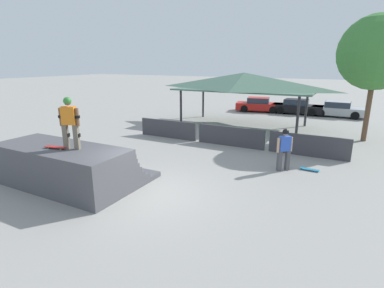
# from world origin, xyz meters

# --- Properties ---
(ground_plane) EXTENTS (160.00, 160.00, 0.00)m
(ground_plane) POSITION_xyz_m (0.00, 0.00, 0.00)
(ground_plane) COLOR gray
(quarter_pipe_ramp) EXTENTS (5.18, 3.51, 1.50)m
(quarter_pipe_ramp) POSITION_xyz_m (-3.20, -0.67, 0.68)
(quarter_pipe_ramp) COLOR #4C4C51
(quarter_pipe_ramp) RESTS_ON ground
(skater_on_deck) EXTENTS (0.76, 0.45, 1.79)m
(skater_on_deck) POSITION_xyz_m (-2.56, -0.90, 2.53)
(skater_on_deck) COLOR #6B6051
(skater_on_deck) RESTS_ON quarter_pipe_ramp
(skateboard_on_deck) EXTENTS (0.87, 0.36, 0.09)m
(skateboard_on_deck) POSITION_xyz_m (-3.07, -1.13, 1.56)
(skateboard_on_deck) COLOR green
(skateboard_on_deck) RESTS_ON quarter_pipe_ramp
(bystander_walking) EXTENTS (0.59, 0.56, 1.79)m
(bystander_walking) POSITION_xyz_m (3.56, 4.52, 1.05)
(bystander_walking) COLOR #4C4C51
(bystander_walking) RESTS_ON ground
(skateboard_on_ground) EXTENTS (0.77, 0.23, 0.09)m
(skateboard_on_ground) POSITION_xyz_m (4.55, 5.01, 0.06)
(skateboard_on_ground) COLOR blue
(skateboard_on_ground) RESTS_ON ground
(barrier_fence) EXTENTS (11.68, 0.12, 1.05)m
(barrier_fence) POSITION_xyz_m (0.24, 7.10, 0.53)
(barrier_fence) COLOR #3D3D42
(barrier_fence) RESTS_ON ground
(pavilion_shelter) EXTENTS (9.47, 4.32, 3.70)m
(pavilion_shelter) POSITION_xyz_m (-0.95, 12.67, 3.08)
(pavilion_shelter) COLOR #2D2D33
(pavilion_shelter) RESTS_ON ground
(tree_beside_pavilion) EXTENTS (4.01, 4.01, 6.91)m
(tree_beside_pavilion) POSITION_xyz_m (6.67, 11.71, 4.89)
(tree_beside_pavilion) COLOR brown
(tree_beside_pavilion) RESTS_ON ground
(parked_car_red) EXTENTS (4.37, 2.46, 1.27)m
(parked_car_red) POSITION_xyz_m (-1.62, 19.37, 0.60)
(parked_car_red) COLOR red
(parked_car_red) RESTS_ON ground
(parked_car_black) EXTENTS (4.26, 1.84, 1.27)m
(parked_car_black) POSITION_xyz_m (1.66, 19.69, 0.60)
(parked_car_black) COLOR black
(parked_car_black) RESTS_ON ground
(parked_car_silver) EXTENTS (4.16, 1.80, 1.27)m
(parked_car_silver) POSITION_xyz_m (4.95, 19.70, 0.60)
(parked_car_silver) COLOR #A8AAAF
(parked_car_silver) RESTS_ON ground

